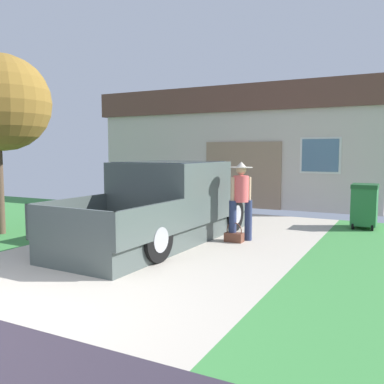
% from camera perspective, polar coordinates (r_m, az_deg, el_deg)
% --- Properties ---
extents(pickup_truck, '(2.13, 5.27, 1.68)m').
position_cam_1_polar(pickup_truck, '(9.12, -3.13, -1.64)').
color(pickup_truck, '#47514E').
rests_on(pickup_truck, ground).
extents(person_with_hat, '(0.48, 0.48, 1.69)m').
position_cam_1_polar(person_with_hat, '(8.90, 6.67, -0.63)').
color(person_with_hat, navy).
rests_on(person_with_hat, ground).
extents(handbag, '(0.38, 0.22, 0.41)m').
position_cam_1_polar(handbag, '(8.91, 5.76, -6.04)').
color(handbag, brown).
rests_on(handbag, ground).
extents(house_with_garage, '(10.44, 5.68, 4.12)m').
position_cam_1_polar(house_with_garage, '(16.97, 8.13, 6.15)').
color(house_with_garage, beige).
rests_on(house_with_garage, ground).
extents(front_yard_tree, '(2.47, 2.25, 4.03)m').
position_cam_1_polar(front_yard_tree, '(10.50, -24.53, 10.87)').
color(front_yard_tree, brown).
rests_on(front_yard_tree, ground).
extents(wheeled_trash_bin, '(0.60, 0.72, 1.10)m').
position_cam_1_polar(wheeled_trash_bin, '(11.16, 22.44, -1.58)').
color(wheeled_trash_bin, '#286B38').
rests_on(wheeled_trash_bin, ground).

